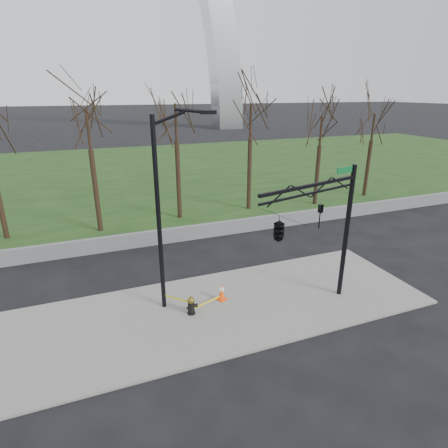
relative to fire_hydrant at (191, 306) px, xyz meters
name	(u,v)px	position (x,y,z in m)	size (l,w,h in m)	color
ground	(222,309)	(1.32, -0.01, -0.47)	(500.00, 500.00, 0.00)	black
sidewalk	(222,308)	(1.32, -0.01, -0.42)	(18.00, 6.00, 0.10)	slate
grass_strip	(129,172)	(1.32, 29.99, -0.44)	(120.00, 40.00, 0.06)	#193613
guardrail	(175,235)	(1.32, 7.99, -0.02)	(60.00, 0.30, 0.90)	#59595B
tree_row	(137,163)	(-0.09, 11.99, 3.80)	(43.19, 4.00, 8.55)	black
fire_hydrant	(191,306)	(0.00, 0.00, 0.00)	(0.50, 0.33, 0.82)	black
traffic_cone	(222,292)	(1.54, 0.57, -0.01)	(0.50, 0.50, 0.74)	#FF490D
street_light	(164,203)	(-0.71, 0.90, 4.22)	(2.35, 0.77, 8.21)	black
traffic_signal_mast	(294,224)	(3.57, -1.67, 3.67)	(4.96, 2.54, 6.00)	black
caution_tape	(194,301)	(0.21, 0.37, -0.03)	(2.48, 0.97, 0.42)	yellow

